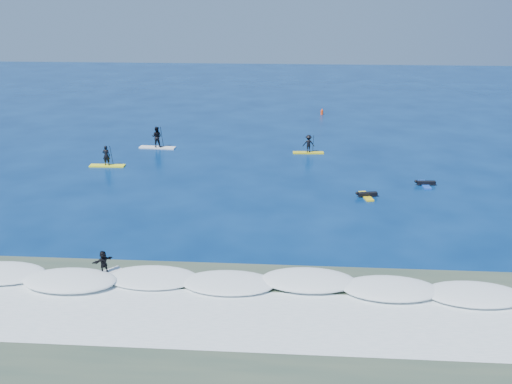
# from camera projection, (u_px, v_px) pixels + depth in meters

# --- Properties ---
(ground) EXTENTS (160.00, 160.00, 0.00)m
(ground) POSITION_uv_depth(u_px,v_px,m) (231.00, 212.00, 38.14)
(ground) COLOR #031D4A
(ground) RESTS_ON ground
(shallow_water) EXTENTS (90.00, 13.00, 0.01)m
(shallow_water) POSITION_uv_depth(u_px,v_px,m) (195.00, 330.00, 24.99)
(shallow_water) COLOR #324538
(shallow_water) RESTS_ON ground
(breaking_wave) EXTENTS (40.00, 6.00, 0.30)m
(breaking_wave) POSITION_uv_depth(u_px,v_px,m) (209.00, 285.00, 28.75)
(breaking_wave) COLOR white
(breaking_wave) RESTS_ON ground
(whitewater) EXTENTS (34.00, 5.00, 0.02)m
(whitewater) POSITION_uv_depth(u_px,v_px,m) (199.00, 318.00, 25.93)
(whitewater) COLOR silver
(whitewater) RESTS_ON ground
(sup_paddler_left) EXTENTS (2.97, 0.82, 2.07)m
(sup_paddler_left) POSITION_uv_depth(u_px,v_px,m) (107.00, 159.00, 47.81)
(sup_paddler_left) COLOR #F9FD1B
(sup_paddler_left) RESTS_ON ground
(sup_paddler_center) EXTENTS (3.43, 1.07, 2.37)m
(sup_paddler_center) POSITION_uv_depth(u_px,v_px,m) (157.00, 139.00, 53.23)
(sup_paddler_center) COLOR white
(sup_paddler_center) RESTS_ON ground
(sup_paddler_right) EXTENTS (2.82, 0.84, 1.96)m
(sup_paddler_right) POSITION_uv_depth(u_px,v_px,m) (308.00, 145.00, 51.59)
(sup_paddler_right) COLOR gold
(sup_paddler_right) RESTS_ON ground
(prone_paddler_near) EXTENTS (1.61, 2.09, 0.42)m
(prone_paddler_near) POSITION_uv_depth(u_px,v_px,m) (366.00, 195.00, 40.92)
(prone_paddler_near) COLOR yellow
(prone_paddler_near) RESTS_ON ground
(prone_paddler_far) EXTENTS (1.61, 2.06, 0.42)m
(prone_paddler_far) POSITION_uv_depth(u_px,v_px,m) (425.00, 183.00, 43.33)
(prone_paddler_far) COLOR blue
(prone_paddler_far) RESTS_ON ground
(wave_surfer) EXTENTS (1.64, 1.63, 1.32)m
(wave_surfer) POSITION_uv_depth(u_px,v_px,m) (104.00, 264.00, 29.36)
(wave_surfer) COLOR silver
(wave_surfer) RESTS_ON breaking_wave
(marker_buoy) EXTENTS (0.32, 0.32, 0.76)m
(marker_buoy) POSITION_uv_depth(u_px,v_px,m) (322.00, 112.00, 67.60)
(marker_buoy) COLOR #E93E14
(marker_buoy) RESTS_ON ground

